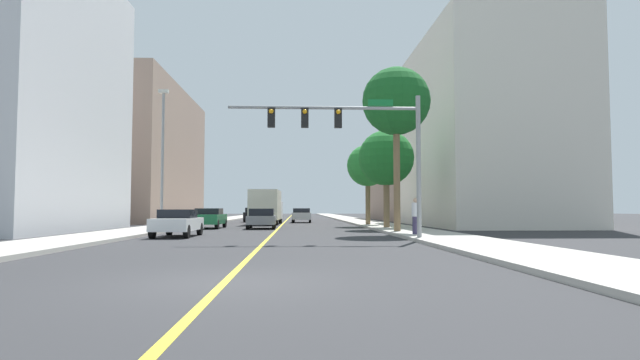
# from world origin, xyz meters

# --- Properties ---
(ground) EXTENTS (192.00, 192.00, 0.00)m
(ground) POSITION_xyz_m (0.00, 42.00, 0.00)
(ground) COLOR #2D2D30
(sidewalk_left) EXTENTS (3.41, 168.00, 0.15)m
(sidewalk_left) POSITION_xyz_m (-7.89, 42.00, 0.07)
(sidewalk_left) COLOR #B2ADA3
(sidewalk_left) RESTS_ON ground
(sidewalk_right) EXTENTS (3.41, 168.00, 0.15)m
(sidewalk_right) POSITION_xyz_m (7.89, 42.00, 0.07)
(sidewalk_right) COLOR #B2ADA3
(sidewalk_right) RESTS_ON ground
(lane_marking_center) EXTENTS (0.16, 144.00, 0.01)m
(lane_marking_center) POSITION_xyz_m (0.00, 42.00, 0.00)
(lane_marking_center) COLOR yellow
(lane_marking_center) RESTS_ON ground
(building_left_far) EXTENTS (13.98, 24.82, 14.55)m
(building_left_far) POSITION_xyz_m (-18.30, 47.10, 7.28)
(building_left_far) COLOR gray
(building_left_far) RESTS_ON ground
(building_right_near) EXTENTS (10.14, 18.81, 15.02)m
(building_right_near) POSITION_xyz_m (16.38, 31.34, 7.51)
(building_right_near) COLOR silver
(building_right_near) RESTS_ON ground
(building_right_far) EXTENTS (14.47, 20.37, 10.98)m
(building_right_far) POSITION_xyz_m (18.54, 52.94, 5.49)
(building_right_far) COLOR gray
(building_right_far) RESTS_ON ground
(traffic_signal_mast) EXTENTS (8.33, 0.36, 6.14)m
(traffic_signal_mast) POSITION_xyz_m (3.83, 12.12, 4.62)
(traffic_signal_mast) COLOR gray
(traffic_signal_mast) RESTS_ON sidewalk_right
(street_lamp) EXTENTS (0.56, 0.28, 8.35)m
(street_lamp) POSITION_xyz_m (-6.69, 20.81, 4.75)
(street_lamp) COLOR gray
(street_lamp) RESTS_ON sidewalk_left
(palm_near) EXTENTS (3.78, 3.78, 9.09)m
(palm_near) POSITION_xyz_m (6.81, 18.11, 7.28)
(palm_near) COLOR brown
(palm_near) RESTS_ON sidewalk_right
(palm_mid) EXTENTS (3.73, 3.73, 6.51)m
(palm_mid) POSITION_xyz_m (7.29, 24.15, 4.76)
(palm_mid) COLOR brown
(palm_mid) RESTS_ON sidewalk_right
(palm_far) EXTENTS (3.29, 3.29, 6.29)m
(palm_far) POSITION_xyz_m (6.87, 30.20, 4.75)
(palm_far) COLOR brown
(palm_far) RESTS_ON sidewalk_right
(car_black) EXTENTS (1.98, 3.88, 1.49)m
(car_black) POSITION_xyz_m (-3.21, 44.15, 0.77)
(car_black) COLOR black
(car_black) RESTS_ON ground
(car_gray) EXTENTS (2.01, 4.08, 1.39)m
(car_gray) POSITION_xyz_m (-1.13, 25.72, 0.73)
(car_gray) COLOR slate
(car_gray) RESTS_ON ground
(car_green) EXTENTS (1.96, 4.32, 1.40)m
(car_green) POSITION_xyz_m (-4.87, 26.48, 0.74)
(car_green) COLOR #196638
(car_green) RESTS_ON ground
(car_silver) EXTENTS (1.96, 4.23, 1.43)m
(car_silver) POSITION_xyz_m (1.75, 41.37, 0.76)
(car_silver) COLOR #BCBCC1
(car_silver) RESTS_ON ground
(car_white) EXTENTS (1.80, 4.18, 1.34)m
(car_white) POSITION_xyz_m (-4.53, 15.68, 0.70)
(car_white) COLOR white
(car_white) RESTS_ON ground
(delivery_truck) EXTENTS (2.62, 7.82, 2.97)m
(delivery_truck) POSITION_xyz_m (-1.41, 35.18, 1.59)
(delivery_truck) COLOR silver
(delivery_truck) RESTS_ON ground
(pedestrian) EXTENTS (0.38, 0.38, 1.74)m
(pedestrian) POSITION_xyz_m (7.02, 14.65, 1.02)
(pedestrian) COLOR #3F3859
(pedestrian) RESTS_ON sidewalk_right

